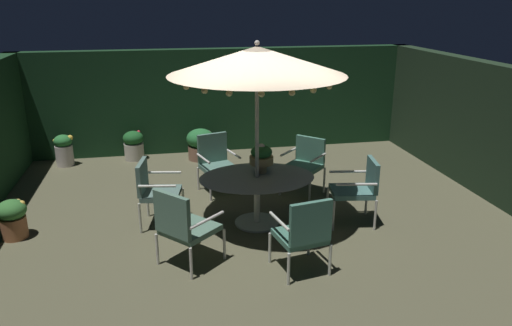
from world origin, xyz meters
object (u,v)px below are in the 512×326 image
at_px(centerpiece_planter, 261,156).
at_px(patio_chair_south, 359,186).
at_px(patio_chair_east, 183,224).
at_px(potted_plant_front_corner, 64,149).
at_px(patio_chair_southwest, 306,161).
at_px(patio_chair_northeast, 154,188).
at_px(potted_plant_left_far, 201,144).
at_px(patio_dining_table, 257,186).
at_px(patio_chair_north, 216,160).
at_px(potted_plant_left_near, 13,218).
at_px(patio_umbrella, 257,61).
at_px(potted_plant_right_far, 134,145).
at_px(patio_chair_southeast, 304,231).

relative_size(centerpiece_planter, patio_chair_south, 0.45).
height_order(patio_chair_east, potted_plant_front_corner, patio_chair_east).
xyz_separation_m(patio_chair_south, patio_chair_southwest, (-0.42, 1.28, -0.01)).
xyz_separation_m(centerpiece_planter, patio_chair_south, (1.36, -0.40, -0.41)).
distance_m(patio_chair_northeast, patio_chair_south, 2.95).
bearing_deg(potted_plant_left_far, patio_dining_table, -80.31).
bearing_deg(patio_chair_northeast, patio_chair_north, 48.72).
relative_size(patio_dining_table, potted_plant_left_near, 2.99).
bearing_deg(potted_plant_left_near, patio_chair_north, 22.46).
bearing_deg(patio_chair_northeast, patio_umbrella, -9.79).
height_order(patio_dining_table, patio_umbrella, patio_umbrella).
xyz_separation_m(patio_chair_south, potted_plant_left_near, (-4.83, 0.44, -0.27)).
relative_size(patio_chair_southwest, potted_plant_right_far, 1.58).
xyz_separation_m(patio_dining_table, patio_umbrella, (0.00, -0.00, 1.78)).
bearing_deg(patio_chair_southeast, patio_chair_north, 103.74).
xyz_separation_m(patio_chair_northeast, patio_chair_southeast, (1.73, -1.71, -0.02)).
bearing_deg(patio_chair_north, potted_plant_left_near, -157.54).
bearing_deg(centerpiece_planter, patio_chair_north, 112.58).
bearing_deg(patio_dining_table, patio_umbrella, -55.35).
bearing_deg(potted_plant_left_far, patio_chair_northeast, -107.06).
relative_size(centerpiece_planter, potted_plant_left_far, 0.69).
xyz_separation_m(patio_chair_northeast, patio_chair_east, (0.35, -1.25, -0.01)).
distance_m(patio_chair_northeast, patio_chair_southwest, 2.61).
xyz_separation_m(patio_dining_table, patio_chair_south, (1.46, -0.24, -0.02)).
bearing_deg(patio_chair_south, centerpiece_planter, 163.50).
height_order(centerpiece_planter, potted_plant_front_corner, centerpiece_planter).
xyz_separation_m(patio_chair_east, patio_chair_south, (2.56, 0.76, 0.01)).
bearing_deg(potted_plant_left_far, patio_chair_east, -97.57).
distance_m(patio_umbrella, patio_chair_southwest, 2.32).
xyz_separation_m(patio_chair_northeast, potted_plant_right_far, (-0.44, 3.19, -0.26)).
xyz_separation_m(centerpiece_planter, potted_plant_right_far, (-1.99, 3.27, -0.67)).
bearing_deg(potted_plant_right_far, patio_chair_south, -47.68).
relative_size(patio_chair_southeast, patio_chair_south, 1.03).
distance_m(patio_chair_south, potted_plant_left_far, 3.99).
height_order(patio_umbrella, patio_chair_north, patio_umbrella).
bearing_deg(centerpiece_planter, patio_chair_southwest, 43.03).
bearing_deg(potted_plant_front_corner, patio_chair_south, -37.11).
height_order(patio_dining_table, patio_chair_southeast, patio_chair_southeast).
relative_size(centerpiece_planter, patio_chair_southeast, 0.44).
bearing_deg(patio_chair_northeast, patio_chair_east, -74.50).
relative_size(patio_chair_north, potted_plant_front_corner, 1.56).
bearing_deg(patio_chair_northeast, patio_dining_table, -9.79).
bearing_deg(patio_chair_southeast, patio_dining_table, 100.84).
bearing_deg(centerpiece_planter, patio_chair_south, -16.50).
relative_size(patio_chair_southeast, potted_plant_right_far, 1.67).
bearing_deg(patio_chair_east, potted_plant_front_corner, 116.18).
bearing_deg(patio_chair_north, patio_umbrella, -73.36).
relative_size(patio_dining_table, potted_plant_right_far, 2.79).
relative_size(patio_chair_south, potted_plant_left_far, 1.52).
bearing_deg(potted_plant_left_near, potted_plant_right_far, 65.35).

